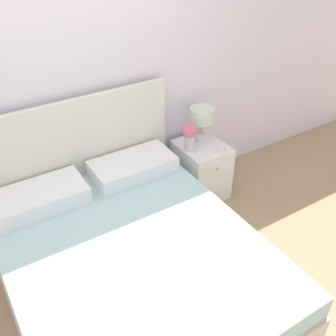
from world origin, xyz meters
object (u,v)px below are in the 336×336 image
Objects in this scene: nightstand at (201,169)px; table_lamp at (202,117)px; flower_vase at (190,135)px; bed at (129,260)px; teacup at (221,147)px.

table_lamp reaches higher than nightstand.
flower_vase is (-0.19, -0.10, -0.08)m from table_lamp.
bed is 6.29× the size of table_lamp.
flower_vase is at bearing 178.77° from nightstand.
flower_vase reaches higher than nightstand.
teacup is at bearing -31.72° from flower_vase.
table_lamp is (0.05, 0.10, 0.49)m from nightstand.
table_lamp is at bearing 33.26° from bed.
teacup is (0.10, -0.15, 0.29)m from nightstand.
flower_vase is at bearing -153.54° from table_lamp.
bed is 7.82× the size of flower_vase.
teacup is at bearing -78.89° from table_lamp.
table_lamp reaches higher than flower_vase.
teacup is (0.05, -0.24, -0.20)m from table_lamp.
nightstand is at bearing 30.79° from bed.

